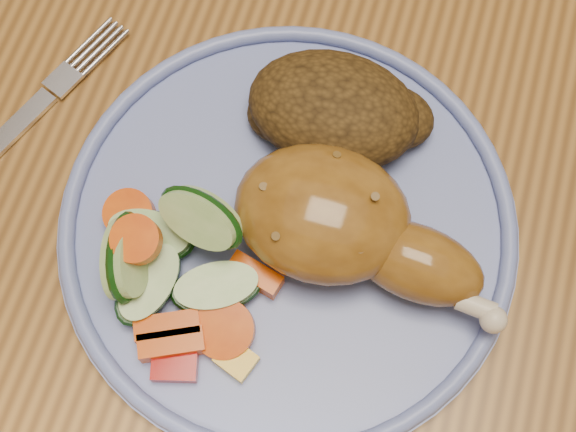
{
  "coord_description": "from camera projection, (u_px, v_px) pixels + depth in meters",
  "views": [
    {
      "loc": [
        -0.01,
        -0.27,
        1.21
      ],
      "look_at": [
        -0.06,
        -0.12,
        0.78
      ],
      "focal_mm": 50.0,
      "sensor_mm": 36.0,
      "label": 1
    }
  ],
  "objects": [
    {
      "name": "chicken_leg",
      "position": [
        345.0,
        226.0,
        0.45
      ],
      "size": [
        0.16,
        0.08,
        0.05
      ],
      "color": "#8D5C1D",
      "rests_on": "plate"
    },
    {
      "name": "vegetable_pile",
      "position": [
        172.0,
        266.0,
        0.45
      ],
      "size": [
        0.11,
        0.12,
        0.06
      ],
      "color": "#A50A05",
      "rests_on": "plate"
    },
    {
      "name": "plate_rim",
      "position": [
        288.0,
        222.0,
        0.47
      ],
      "size": [
        0.27,
        0.27,
        0.01
      ],
      "primitive_type": "torus",
      "color": "#6A79BF",
      "rests_on": "plate"
    },
    {
      "name": "rice_pilaf",
      "position": [
        337.0,
        111.0,
        0.48
      ],
      "size": [
        0.11,
        0.08,
        0.05
      ],
      "color": "#432D10",
      "rests_on": "plate"
    },
    {
      "name": "plate",
      "position": [
        288.0,
        228.0,
        0.48
      ],
      "size": [
        0.27,
        0.27,
        0.01
      ],
      "primitive_type": "cylinder",
      "color": "#6A79BF",
      "rests_on": "dining_table"
    },
    {
      "name": "dining_table",
      "position": [
        410.0,
        143.0,
        0.6
      ],
      "size": [
        0.9,
        1.4,
        0.75
      ],
      "color": "#905E26",
      "rests_on": "ground"
    },
    {
      "name": "ground",
      "position": [
        347.0,
        331.0,
        1.22
      ],
      "size": [
        4.0,
        4.0,
        0.0
      ],
      "primitive_type": "plane",
      "color": "brown",
      "rests_on": "ground"
    },
    {
      "name": "fork",
      "position": [
        14.0,
        128.0,
        0.51
      ],
      "size": [
        0.07,
        0.15,
        0.0
      ],
      "color": "silver",
      "rests_on": "dining_table"
    }
  ]
}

